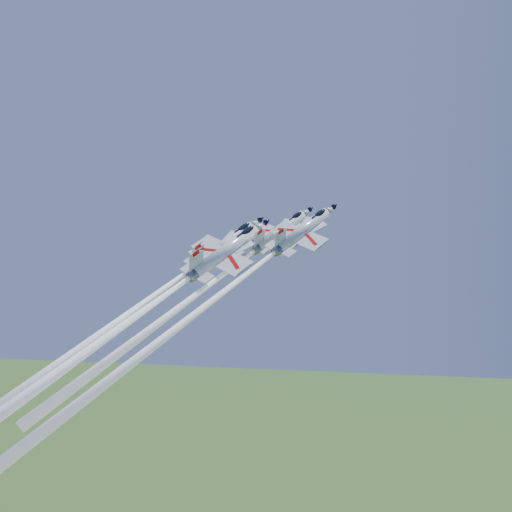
# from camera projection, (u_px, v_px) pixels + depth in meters

# --- Properties ---
(jet_lead) EXTENTS (24.07, 36.83, 36.85)m
(jet_lead) POSITION_uv_depth(u_px,v_px,m) (199.00, 293.00, 85.99)
(jet_lead) COLOR white
(jet_left) EXTENTS (26.31, 39.84, 39.69)m
(jet_left) POSITION_uv_depth(u_px,v_px,m) (133.00, 311.00, 86.50)
(jet_left) COLOR white
(jet_right) EXTENTS (26.32, 40.74, 40.96)m
(jet_right) POSITION_uv_depth(u_px,v_px,m) (204.00, 307.00, 79.29)
(jet_right) COLOR white
(jet_slot) EXTENTS (27.84, 42.14, 41.98)m
(jet_slot) POSITION_uv_depth(u_px,v_px,m) (122.00, 327.00, 80.35)
(jet_slot) COLOR white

